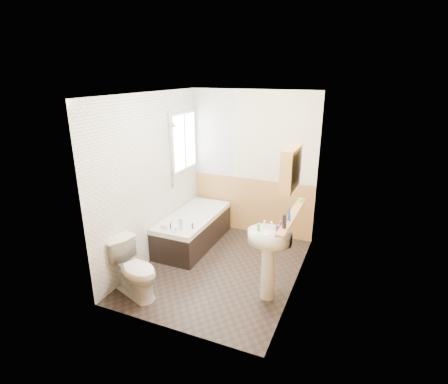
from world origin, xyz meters
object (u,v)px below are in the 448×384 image
(toilet, at_px, (135,269))
(sink, at_px, (269,251))
(medicine_cabinet, at_px, (291,168))
(pine_shelf, at_px, (292,216))
(bathtub, at_px, (193,229))

(toilet, height_order, sink, sink)
(medicine_cabinet, bearing_deg, sink, -140.90)
(toilet, relative_size, pine_shelf, 0.60)
(bathtub, relative_size, sink, 1.49)
(pine_shelf, bearing_deg, toilet, -154.32)
(toilet, distance_m, medicine_cabinet, 2.34)
(pine_shelf, bearing_deg, sink, -126.36)
(sink, xyz_separation_m, medicine_cabinet, (0.17, 0.14, 1.04))
(toilet, height_order, medicine_cabinet, medicine_cabinet)
(bathtub, height_order, medicine_cabinet, medicine_cabinet)
(bathtub, height_order, toilet, toilet)
(pine_shelf, distance_m, medicine_cabinet, 0.66)
(medicine_cabinet, bearing_deg, toilet, -157.51)
(toilet, relative_size, sink, 0.71)
(toilet, bearing_deg, pine_shelf, -45.37)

